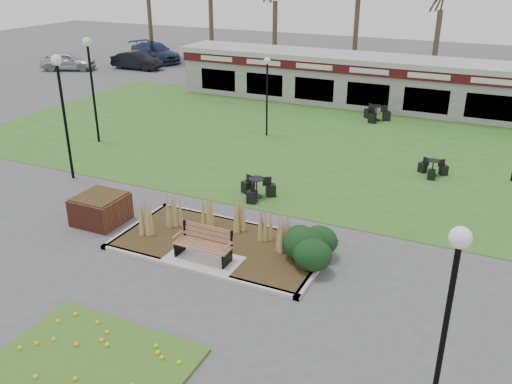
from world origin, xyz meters
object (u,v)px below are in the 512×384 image
at_px(bistro_set_a, 257,191).
at_px(car_silver, 68,61).
at_px(car_blue, 155,52).
at_px(lamp_post_near_right, 451,292).
at_px(bistro_set_d, 376,115).
at_px(car_black, 137,60).
at_px(lamp_post_near_left, 61,90).
at_px(brick_planter, 101,209).
at_px(food_pavilion, 375,82).
at_px(bistro_set_b, 433,170).
at_px(lamp_post_mid_left, 267,79).
at_px(park_bench, 204,243).
at_px(lamp_post_far_left, 90,67).

xyz_separation_m(bistro_set_a, car_silver, (-23.75, 16.03, 0.44)).
bearing_deg(car_blue, lamp_post_near_right, -115.02).
distance_m(bistro_set_d, car_black, 21.66).
relative_size(lamp_post_near_left, lamp_post_near_right, 1.12).
relative_size(brick_planter, food_pavilion, 0.06).
relative_size(lamp_post_near_left, car_blue, 0.89).
distance_m(lamp_post_near_right, bistro_set_b, 13.92).
distance_m(brick_planter, car_blue, 30.52).
bearing_deg(car_silver, lamp_post_mid_left, -136.52).
bearing_deg(bistro_set_d, park_bench, -93.04).
xyz_separation_m(lamp_post_mid_left, car_black, (-16.40, 11.59, -2.10)).
relative_size(lamp_post_near_left, bistro_set_a, 3.55).
xyz_separation_m(car_silver, car_black, (4.61, 2.59, -0.03)).
bearing_deg(lamp_post_near_left, bistro_set_a, 10.58).
distance_m(lamp_post_near_left, car_blue, 26.59).
relative_size(lamp_post_mid_left, car_silver, 0.92).
relative_size(food_pavilion, car_black, 5.97).
bearing_deg(lamp_post_far_left, brick_planter, -49.26).
height_order(brick_planter, car_blue, car_blue).
relative_size(lamp_post_near_right, lamp_post_far_left, 0.89).
xyz_separation_m(bistro_set_b, car_blue, (-25.29, 17.03, 0.55)).
bearing_deg(food_pavilion, park_bench, -90.00).
relative_size(lamp_post_near_right, lamp_post_mid_left, 1.13).
xyz_separation_m(park_bench, bistro_set_d, (0.89, 16.75, -0.30)).
distance_m(lamp_post_mid_left, lamp_post_far_left, 8.14).
bearing_deg(lamp_post_mid_left, lamp_post_far_left, -147.79).
bearing_deg(food_pavilion, lamp_post_near_right, -73.72).
bearing_deg(park_bench, car_silver, 139.50).
height_order(lamp_post_near_left, lamp_post_far_left, lamp_post_far_left).
bearing_deg(brick_planter, car_blue, 121.57).
relative_size(bistro_set_b, car_black, 0.29).
height_order(bistro_set_b, car_blue, car_blue).
bearing_deg(car_silver, bistro_set_b, -134.04).
bearing_deg(bistro_set_b, lamp_post_near_left, -153.83).
height_order(lamp_post_mid_left, bistro_set_b, lamp_post_mid_left).
bearing_deg(food_pavilion, bistro_set_d, -73.30).
distance_m(brick_planter, bistro_set_d, 16.85).
height_order(lamp_post_mid_left, car_blue, lamp_post_mid_left).
distance_m(park_bench, bistro_set_d, 16.78).
distance_m(food_pavilion, bistro_set_b, 11.21).
bearing_deg(bistro_set_a, lamp_post_mid_left, 111.36).
bearing_deg(park_bench, food_pavilion, 90.00).
bearing_deg(lamp_post_near_left, lamp_post_far_left, 117.70).
height_order(park_bench, lamp_post_mid_left, lamp_post_mid_left).
height_order(brick_planter, bistro_set_b, brick_planter).
distance_m(lamp_post_far_left, car_silver, 19.64).
bearing_deg(lamp_post_near_left, park_bench, -22.71).
bearing_deg(bistro_set_d, car_silver, 170.92).
xyz_separation_m(brick_planter, car_blue, (-15.97, 26.00, 0.31)).
bearing_deg(lamp_post_mid_left, food_pavilion, 67.23).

